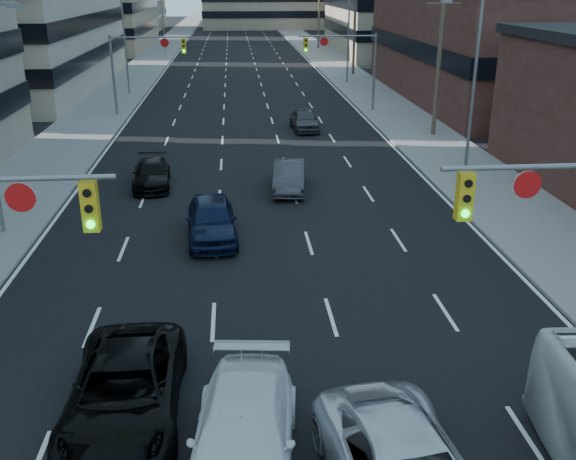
% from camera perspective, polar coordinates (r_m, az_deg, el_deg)
% --- Properties ---
extents(road_surface, '(18.00, 300.00, 0.02)m').
position_cam_1_polar(road_surface, '(135.58, -4.58, 17.05)').
color(road_surface, black).
rests_on(road_surface, ground).
extents(sidewalk_left, '(5.00, 300.00, 0.15)m').
position_cam_1_polar(sidewalk_left, '(135.98, -9.65, 16.87)').
color(sidewalk_left, slate).
rests_on(sidewalk_left, ground).
extents(sidewalk_right, '(5.00, 300.00, 0.15)m').
position_cam_1_polar(sidewalk_right, '(136.14, 0.49, 17.15)').
color(sidewalk_right, slate).
rests_on(sidewalk_right, ground).
extents(storefront_right_mid, '(20.00, 30.00, 9.00)m').
position_cam_1_polar(storefront_right_mid, '(60.83, 20.18, 15.11)').
color(storefront_right_mid, '#472119').
rests_on(storefront_right_mid, ground).
extents(office_right_far, '(22.00, 28.00, 14.00)m').
position_cam_1_polar(office_right_far, '(96.82, 11.41, 19.24)').
color(office_right_far, gray).
rests_on(office_right_far, ground).
extents(bg_block_right, '(22.00, 22.00, 12.00)m').
position_cam_1_polar(bg_block_right, '(139.24, 9.44, 19.42)').
color(bg_block_right, gray).
rests_on(bg_block_right, ground).
extents(signal_far_left, '(6.09, 0.33, 6.00)m').
position_cam_1_polar(signal_far_left, '(50.95, -12.76, 14.69)').
color(signal_far_left, slate).
rests_on(signal_far_left, ground).
extents(signal_far_right, '(6.09, 0.33, 6.00)m').
position_cam_1_polar(signal_far_right, '(51.25, 5.13, 15.14)').
color(signal_far_right, slate).
rests_on(signal_far_right, ground).
extents(utility_pole_block, '(2.20, 0.28, 11.00)m').
position_cam_1_polar(utility_pole_block, '(43.46, 13.36, 15.56)').
color(utility_pole_block, '#4C3D2D').
rests_on(utility_pole_block, ground).
extents(utility_pole_midblock, '(2.20, 0.28, 11.00)m').
position_cam_1_polar(utility_pole_midblock, '(72.54, 5.96, 18.03)').
color(utility_pole_midblock, '#4C3D2D').
rests_on(utility_pole_midblock, ground).
extents(utility_pole_distant, '(2.20, 0.28, 11.00)m').
position_cam_1_polar(utility_pole_distant, '(102.16, 2.76, 19.00)').
color(utility_pole_distant, '#4C3D2D').
rests_on(utility_pole_distant, ground).
extents(streetlight_left_mid, '(2.03, 0.22, 9.00)m').
position_cam_1_polar(streetlight_left_mid, '(61.13, -14.18, 16.28)').
color(streetlight_left_mid, slate).
rests_on(streetlight_left_mid, ground).
extents(streetlight_left_far, '(2.03, 0.22, 9.00)m').
position_cam_1_polar(streetlight_left_far, '(95.80, -10.95, 18.08)').
color(streetlight_left_far, slate).
rests_on(streetlight_left_far, ground).
extents(streetlight_right_near, '(2.03, 0.22, 9.00)m').
position_cam_1_polar(streetlight_right_near, '(32.60, 15.93, 12.34)').
color(streetlight_right_near, slate).
rests_on(streetlight_right_near, ground).
extents(streetlight_right_far, '(2.03, 0.22, 9.00)m').
position_cam_1_polar(streetlight_right_far, '(66.36, 5.26, 17.14)').
color(streetlight_right_far, slate).
rests_on(streetlight_right_far, ground).
extents(black_pickup, '(2.61, 5.57, 1.54)m').
position_cam_1_polar(black_pickup, '(15.79, -14.29, -13.67)').
color(black_pickup, black).
rests_on(black_pickup, ground).
extents(white_van, '(2.73, 5.55, 1.55)m').
position_cam_1_polar(white_van, '(14.06, -3.98, -17.85)').
color(white_van, silver).
rests_on(white_van, ground).
extents(sedan_blue, '(2.20, 4.87, 1.62)m').
position_cam_1_polar(sedan_blue, '(25.65, -6.80, 0.93)').
color(sedan_blue, black).
rests_on(sedan_blue, ground).
extents(sedan_grey_center, '(1.90, 4.43, 1.42)m').
position_cam_1_polar(sedan_grey_center, '(31.59, 0.07, 4.79)').
color(sedan_grey_center, '#363638').
rests_on(sedan_grey_center, ground).
extents(sedan_black_far, '(2.13, 4.54, 1.28)m').
position_cam_1_polar(sedan_black_far, '(32.96, -12.03, 4.89)').
color(sedan_black_far, black).
rests_on(sedan_black_far, ground).
extents(sedan_grey_right, '(1.91, 4.34, 1.46)m').
position_cam_1_polar(sedan_grey_right, '(45.01, 1.47, 9.77)').
color(sedan_grey_right, '#3A393C').
rests_on(sedan_grey_right, ground).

